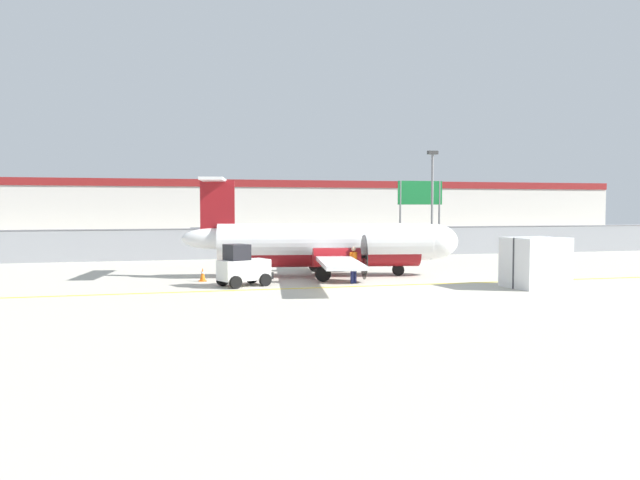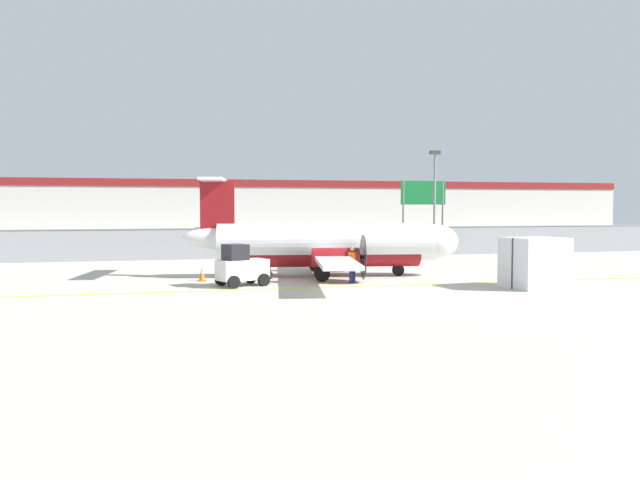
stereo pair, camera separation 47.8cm
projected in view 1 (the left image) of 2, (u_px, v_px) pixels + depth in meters
ground_plane at (376, 286)px, 27.86m from camera, size 140.00×140.00×0.01m
perimeter_fence at (300, 242)px, 43.30m from camera, size 98.00×0.10×2.10m
parking_lot_strip at (272, 246)px, 54.50m from camera, size 98.00×17.00×0.12m
background_building at (245, 209)px, 72.23m from camera, size 91.00×8.10×6.50m
commuter_airplane at (330, 245)px, 31.60m from camera, size 14.10×16.05×4.92m
baggage_tug at (243, 267)px, 27.73m from camera, size 2.57×2.06×1.88m
ground_crew_worker at (354, 263)px, 28.74m from camera, size 0.50×0.47×1.70m
cargo_container at (535, 262)px, 27.30m from camera, size 2.68×2.35×2.20m
traffic_cone_near_left at (203, 275)px, 29.55m from camera, size 0.36×0.36×0.64m
traffic_cone_near_right at (269, 269)px, 32.17m from camera, size 0.36×0.36×0.64m
parked_car_0 at (94, 242)px, 46.21m from camera, size 4.35×2.33×1.58m
parked_car_1 at (204, 237)px, 55.09m from camera, size 4.28×2.16×1.58m
parked_car_2 at (265, 238)px, 52.39m from camera, size 4.37×2.39×1.58m
parked_car_3 at (336, 236)px, 56.74m from camera, size 4.30×2.21×1.58m
parked_car_4 at (420, 237)px, 55.13m from camera, size 4.28×2.17×1.58m
apron_light_pole at (432, 195)px, 41.76m from camera, size 0.70×0.30×7.27m
highway_sign at (420, 199)px, 47.51m from camera, size 3.60×0.14×5.50m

